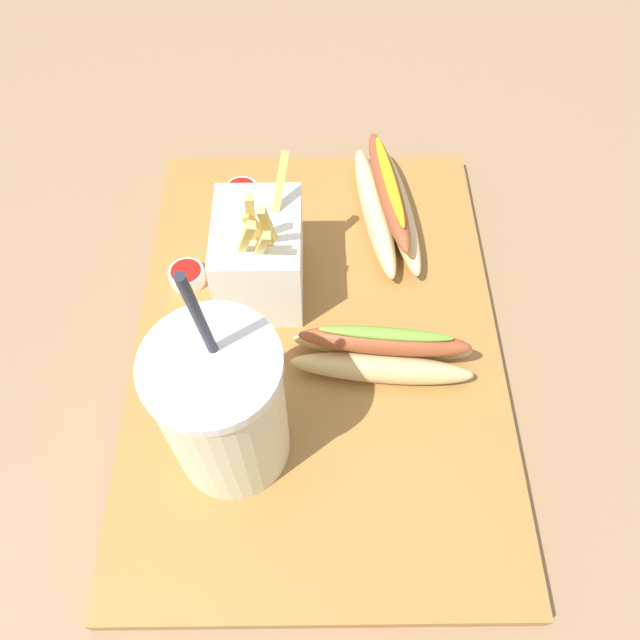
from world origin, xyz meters
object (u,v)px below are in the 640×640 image
object	(u,v)px
fries_basket	(263,256)
hot_dog_2	(389,204)
soda_cup	(228,409)
hot_dog_1	(386,352)
ketchup_cup_2	(245,193)
ketchup_cup_1	(190,275)

from	to	relation	value
fries_basket	hot_dog_2	distance (m)	0.16
soda_cup	hot_dog_2	distance (m)	0.30
fries_basket	hot_dog_1	world-z (taller)	fries_basket
soda_cup	ketchup_cup_2	size ratio (longest dim) A/B	6.51
hot_dog_1	ketchup_cup_1	world-z (taller)	hot_dog_1
hot_dog_1	hot_dog_2	xyz separation A→B (m)	(0.18, -0.02, 0.00)
hot_dog_2	ketchup_cup_2	world-z (taller)	hot_dog_2
soda_cup	hot_dog_1	xyz separation A→B (m)	(0.08, -0.13, -0.05)
fries_basket	ketchup_cup_1	bearing A→B (deg)	85.53
hot_dog_1	ketchup_cup_2	world-z (taller)	hot_dog_1
hot_dog_1	hot_dog_2	world-z (taller)	hot_dog_2
fries_basket	ketchup_cup_2	size ratio (longest dim) A/B	4.06
fries_basket	hot_dog_2	xyz separation A→B (m)	(0.09, -0.13, -0.02)
hot_dog_1	ketchup_cup_1	bearing A→B (deg)	62.19
hot_dog_2	hot_dog_1	bearing A→B (deg)	174.92
soda_cup	hot_dog_2	size ratio (longest dim) A/B	1.25
soda_cup	hot_dog_2	bearing A→B (deg)	-29.45
fries_basket	hot_dog_1	bearing A→B (deg)	-129.78
fries_basket	hot_dog_1	distance (m)	0.15
soda_cup	fries_basket	bearing A→B (deg)	-5.67
ketchup_cup_2	ketchup_cup_1	bearing A→B (deg)	156.60
soda_cup	hot_dog_1	distance (m)	0.16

